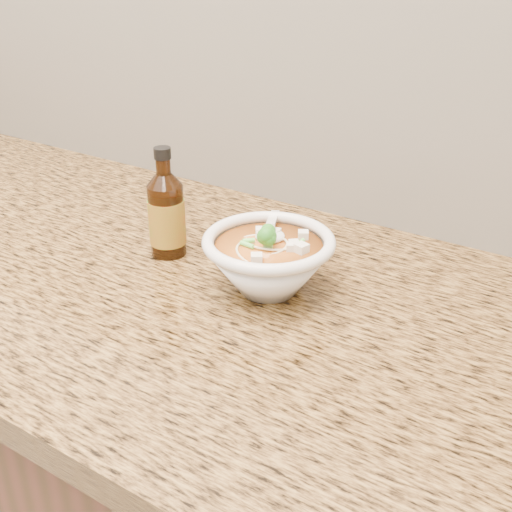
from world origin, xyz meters
The scene contains 4 objects.
cabinet centered at (0.00, 1.68, 0.43)m, with size 4.00×0.65×0.86m, color #34200F.
counter_slab centered at (0.00, 1.68, 0.88)m, with size 4.00×0.68×0.04m, color olive.
soup_bowl centered at (0.24, 1.70, 0.94)m, with size 0.18×0.19×0.10m.
hot_sauce_bottle centered at (0.05, 1.71, 0.96)m, with size 0.06×0.06×0.17m.
Camera 1 is at (0.64, 1.06, 1.34)m, focal length 45.00 mm.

